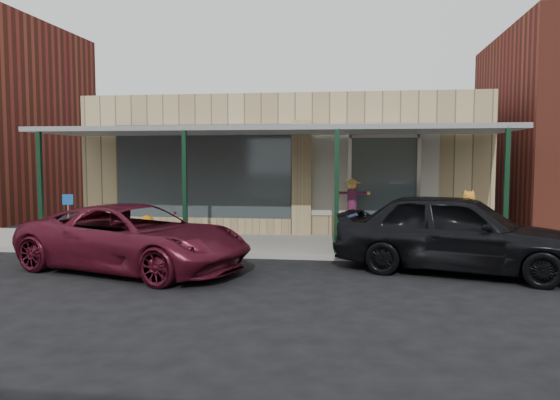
# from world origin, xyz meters

# --- Properties ---
(ground) EXTENTS (120.00, 120.00, 0.00)m
(ground) POSITION_xyz_m (0.00, 0.00, 0.00)
(ground) COLOR black
(ground) RESTS_ON ground
(sidewalk) EXTENTS (40.00, 3.20, 0.15)m
(sidewalk) POSITION_xyz_m (0.00, 3.60, 0.07)
(sidewalk) COLOR gray
(sidewalk) RESTS_ON ground
(storefront) EXTENTS (12.00, 6.25, 4.20)m
(storefront) POSITION_xyz_m (-0.00, 8.16, 2.09)
(storefront) COLOR tan
(storefront) RESTS_ON ground
(awning) EXTENTS (12.00, 3.00, 3.04)m
(awning) POSITION_xyz_m (0.00, 3.56, 3.01)
(awning) COLOR slate
(awning) RESTS_ON ground
(block_buildings_near) EXTENTS (61.00, 8.00, 8.00)m
(block_buildings_near) POSITION_xyz_m (2.01, 9.20, 3.77)
(block_buildings_near) COLOR maroon
(block_buildings_near) RESTS_ON ground
(barrel_scarecrow) EXTENTS (0.99, 0.76, 1.65)m
(barrel_scarecrow) POSITION_xyz_m (2.13, 4.80, 0.71)
(barrel_scarecrow) COLOR #44321B
(barrel_scarecrow) RESTS_ON sidewalk
(barrel_pumpkin) EXTENTS (0.77, 0.77, 0.71)m
(barrel_pumpkin) POSITION_xyz_m (-3.30, 3.51, 0.40)
(barrel_pumpkin) COLOR #44321B
(barrel_pumpkin) RESTS_ON sidewalk
(handicap_sign) EXTENTS (0.26, 0.09, 1.27)m
(handicap_sign) POSITION_xyz_m (-5.00, 2.53, 0.97)
(handicap_sign) COLOR gray
(handicap_sign) RESTS_ON sidewalk
(parked_sedan) EXTENTS (5.22, 3.23, 1.66)m
(parked_sedan) POSITION_xyz_m (4.29, 1.08, 0.83)
(parked_sedan) COLOR black
(parked_sedan) RESTS_ON ground
(car_maroon) EXTENTS (5.43, 3.69, 1.38)m
(car_maroon) POSITION_xyz_m (-2.30, 0.32, 0.69)
(car_maroon) COLOR #531021
(car_maroon) RESTS_ON ground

